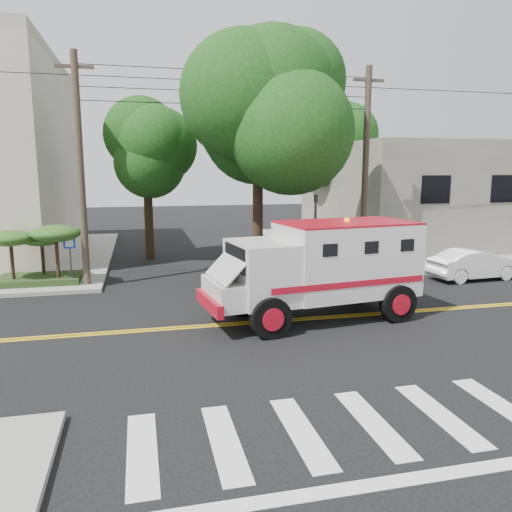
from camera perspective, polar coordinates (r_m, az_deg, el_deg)
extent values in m
plane|color=black|center=(15.51, 0.41, -7.58)|extent=(100.00, 100.00, 0.00)
cube|color=gray|center=(32.96, 17.94, 1.45)|extent=(17.00, 17.00, 0.15)
cube|color=#686559|center=(33.90, 19.97, 6.78)|extent=(14.00, 12.00, 6.00)
cylinder|color=#382D23|center=(20.48, -19.40, 8.92)|extent=(0.28, 0.28, 9.00)
cylinder|color=#382D23|center=(22.78, 12.38, 9.29)|extent=(0.28, 0.28, 9.00)
cylinder|color=black|center=(21.49, 0.21, 6.82)|extent=(0.44, 0.44, 7.00)
sphere|color=#0F3810|center=(21.58, 0.22, 16.14)|extent=(5.32, 5.32, 5.32)
sphere|color=#0F3810|center=(21.22, 3.86, 17.78)|extent=(4.56, 4.56, 4.56)
cylinder|color=black|center=(26.44, -12.21, 5.67)|extent=(0.44, 0.44, 5.60)
sphere|color=#0F3810|center=(26.39, -12.44, 11.74)|extent=(3.92, 3.92, 3.92)
sphere|color=#0F3810|center=(25.88, -10.54, 12.77)|extent=(3.36, 3.36, 3.36)
cylinder|color=black|center=(32.70, 8.35, 6.87)|extent=(0.44, 0.44, 5.95)
sphere|color=#0F3810|center=(32.68, 8.48, 12.08)|extent=(4.20, 4.20, 4.20)
sphere|color=#0F3810|center=(32.49, 10.41, 12.84)|extent=(3.60, 3.60, 3.60)
cylinder|color=#3F3F42|center=(21.45, 6.76, 2.19)|extent=(0.12, 0.12, 3.60)
imported|color=#3F3F42|center=(21.31, 6.83, 5.79)|extent=(0.15, 0.18, 0.90)
cylinder|color=#3F3F42|center=(21.07, -20.42, -0.72)|extent=(0.06, 0.06, 2.00)
cube|color=#0C33A5|center=(20.88, -20.57, 1.41)|extent=(0.45, 0.03, 0.45)
cube|color=#1E3314|center=(21.99, -23.48, -2.43)|extent=(3.20, 2.00, 0.24)
cylinder|color=black|center=(21.72, -26.10, -0.40)|extent=(0.14, 0.14, 1.52)
ellipsoid|color=#1E4414|center=(21.60, -26.28, 1.83)|extent=(1.73, 1.73, 0.60)
cylinder|color=black|center=(22.21, -23.19, -0.19)|extent=(0.14, 0.14, 1.36)
ellipsoid|color=#1E4414|center=(22.10, -23.32, 1.76)|extent=(1.55, 1.55, 0.54)
cylinder|color=black|center=(21.20, -21.76, -0.11)|extent=(0.14, 0.14, 1.68)
ellipsoid|color=#1E4414|center=(21.06, -21.92, 2.42)|extent=(1.91, 1.91, 0.66)
cube|color=beige|center=(16.06, 10.24, -0.30)|extent=(4.44, 2.98, 2.23)
cube|color=beige|center=(14.83, 0.70, -1.82)|extent=(2.00, 2.55, 1.80)
cube|color=black|center=(14.46, -2.35, -0.21)|extent=(0.31, 1.80, 0.74)
cube|color=beige|center=(14.58, -3.39, -4.18)|extent=(1.24, 2.23, 0.74)
cube|color=#A30C1C|center=(14.50, -5.38, -5.37)|extent=(0.50, 2.29, 0.37)
cube|color=#A30C1C|center=(15.89, 10.37, 3.77)|extent=(4.44, 2.98, 0.06)
cylinder|color=black|center=(13.95, 1.70, -7.09)|extent=(1.20, 0.50, 1.17)
cylinder|color=black|center=(16.08, -1.59, -4.77)|extent=(1.20, 0.50, 1.17)
cylinder|color=black|center=(16.02, 15.91, -5.22)|extent=(1.20, 0.50, 1.17)
cylinder|color=black|center=(17.91, 11.35, -3.44)|extent=(1.20, 0.50, 1.17)
imported|color=white|center=(23.20, 23.70, -0.88)|extent=(4.05, 1.66, 1.30)
imported|color=gray|center=(24.72, 12.97, 1.20)|extent=(0.75, 0.63, 1.74)
imported|color=gray|center=(22.69, 13.96, 0.21)|extent=(0.83, 0.67, 1.60)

